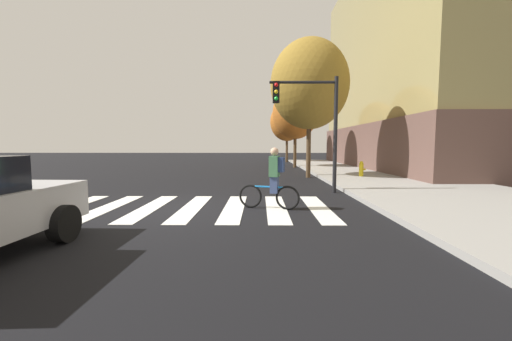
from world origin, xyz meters
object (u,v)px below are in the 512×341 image
fire_hydrant (361,169)px  street_tree_far (287,122)px  street_tree_near (309,84)px  traffic_light_near (313,114)px  street_tree_mid (295,113)px  cyclist (273,179)px

fire_hydrant → street_tree_far: street_tree_far is taller
street_tree_near → street_tree_far: (0.14, 15.03, -0.84)m
traffic_light_near → street_tree_mid: street_tree_mid is taller
fire_hydrant → street_tree_far: (-2.46, 15.78, 3.58)m
fire_hydrant → street_tree_mid: (-2.49, 8.23, 3.69)m
fire_hydrant → street_tree_near: street_tree_near is taller
street_tree_near → street_tree_mid: bearing=89.1°
cyclist → street_tree_mid: size_ratio=0.27×
street_tree_near → street_tree_mid: size_ratio=1.17×
traffic_light_near → street_tree_near: 5.77m
street_tree_far → street_tree_near: bearing=-90.5°
traffic_light_near → street_tree_mid: 12.90m
traffic_light_near → fire_hydrant: (3.31, 4.58, -2.33)m
traffic_light_near → street_tree_near: street_tree_near is taller
street_tree_far → street_tree_mid: bearing=-90.2°
cyclist → street_tree_mid: 16.24m
fire_hydrant → street_tree_mid: street_tree_mid is taller
cyclist → traffic_light_near: 3.86m
cyclist → street_tree_near: size_ratio=0.23×
fire_hydrant → street_tree_mid: bearing=106.8°
traffic_light_near → street_tree_far: (0.85, 20.36, 1.25)m
fire_hydrant → street_tree_mid: 9.35m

